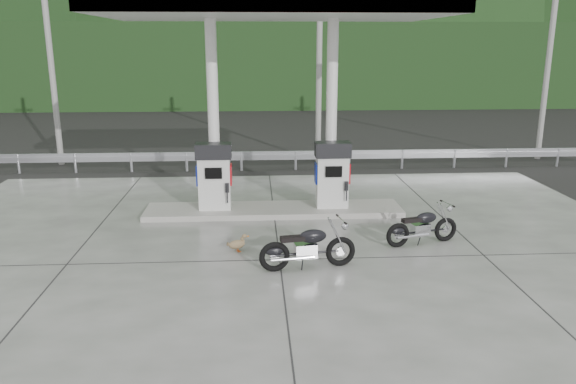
{
  "coord_description": "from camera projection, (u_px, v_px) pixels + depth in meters",
  "views": [
    {
      "loc": [
        -0.5,
        -12.3,
        4.52
      ],
      "look_at": [
        0.3,
        1.0,
        1.0
      ],
      "focal_mm": 35.0,
      "sensor_mm": 36.0,
      "label": 1
    }
  ],
  "objects": [
    {
      "name": "duck",
      "position": [
        237.0,
        245.0,
        12.51
      ],
      "size": [
        0.48,
        0.29,
        0.33
      ],
      "primitive_type": null,
      "rotation": [
        0.0,
        0.0,
        0.37
      ],
      "color": "brown",
      "rests_on": "forecourt_apron"
    },
    {
      "name": "tree_band",
      "position": [
        260.0,
        65.0,
        41.24
      ],
      "size": [
        80.0,
        6.0,
        6.0
      ],
      "primitive_type": "cube",
      "color": "black",
      "rests_on": "ground"
    },
    {
      "name": "utility_pole_a",
      "position": [
        51.0,
        59.0,
        20.74
      ],
      "size": [
        0.22,
        0.22,
        8.0
      ],
      "primitive_type": "cylinder",
      "color": "gray",
      "rests_on": "ground"
    },
    {
      "name": "pump_island",
      "position": [
        274.0,
        210.0,
        15.44
      ],
      "size": [
        7.0,
        1.4,
        0.15
      ],
      "primitive_type": "cube",
      "color": "#9A978F",
      "rests_on": "forecourt_apron"
    },
    {
      "name": "forested_hills",
      "position": [
        258.0,
        81.0,
        70.96
      ],
      "size": [
        100.0,
        40.0,
        140.0
      ],
      "primitive_type": null,
      "color": "black",
      "rests_on": "ground"
    },
    {
      "name": "canopy_roof",
      "position": [
        273.0,
        9.0,
        14.1
      ],
      "size": [
        8.5,
        5.0,
        0.4
      ],
      "primitive_type": "cube",
      "color": "white",
      "rests_on": "canopy_column_left"
    },
    {
      "name": "gas_pump_left",
      "position": [
        214.0,
        176.0,
        15.1
      ],
      "size": [
        0.95,
        0.55,
        1.8
      ],
      "primitive_type": null,
      "color": "silver",
      "rests_on": "pump_island"
    },
    {
      "name": "canopy_column_left",
      "position": [
        213.0,
        115.0,
        15.08
      ],
      "size": [
        0.3,
        0.3,
        5.0
      ],
      "primitive_type": "cylinder",
      "color": "white",
      "rests_on": "pump_island"
    },
    {
      "name": "canopy_column_right",
      "position": [
        331.0,
        114.0,
        15.26
      ],
      "size": [
        0.3,
        0.3,
        5.0
      ],
      "primitive_type": "cylinder",
      "color": "white",
      "rests_on": "pump_island"
    },
    {
      "name": "motorcycle_left",
      "position": [
        308.0,
        248.0,
        11.52
      ],
      "size": [
        1.98,
        0.89,
        0.9
      ],
      "primitive_type": null,
      "rotation": [
        0.0,
        0.0,
        0.16
      ],
      "color": "black",
      "rests_on": "forecourt_apron"
    },
    {
      "name": "guardrail",
      "position": [
        268.0,
        151.0,
        20.59
      ],
      "size": [
        26.0,
        0.16,
        1.42
      ],
      "primitive_type": null,
      "color": "#A2A4AA",
      "rests_on": "ground"
    },
    {
      "name": "utility_pole_b",
      "position": [
        319.0,
        58.0,
        21.32
      ],
      "size": [
        0.22,
        0.22,
        8.0
      ],
      "primitive_type": "cylinder",
      "color": "gray",
      "rests_on": "ground"
    },
    {
      "name": "motorcycle_right",
      "position": [
        422.0,
        227.0,
        12.95
      ],
      "size": [
        1.8,
        0.98,
        0.82
      ],
      "primitive_type": null,
      "rotation": [
        0.0,
        0.0,
        0.27
      ],
      "color": "black",
      "rests_on": "forecourt_apron"
    },
    {
      "name": "ground",
      "position": [
        278.0,
        245.0,
        13.05
      ],
      "size": [
        160.0,
        160.0,
        0.0
      ],
      "primitive_type": "plane",
      "color": "black",
      "rests_on": "ground"
    },
    {
      "name": "gas_pump_right",
      "position": [
        332.0,
        175.0,
        15.29
      ],
      "size": [
        0.95,
        0.55,
        1.8
      ],
      "primitive_type": null,
      "color": "silver",
      "rests_on": "pump_island"
    },
    {
      "name": "road",
      "position": [
        266.0,
        152.0,
        24.15
      ],
      "size": [
        60.0,
        7.0,
        0.01
      ],
      "primitive_type": "cube",
      "color": "black",
      "rests_on": "ground"
    },
    {
      "name": "forecourt_apron",
      "position": [
        278.0,
        244.0,
        13.05
      ],
      "size": [
        18.0,
        14.0,
        0.02
      ],
      "primitive_type": "cube",
      "color": "#63635E",
      "rests_on": "ground"
    },
    {
      "name": "utility_pole_c",
      "position": [
        549.0,
        58.0,
        21.84
      ],
      "size": [
        0.22,
        0.22,
        8.0
      ],
      "primitive_type": "cylinder",
      "color": "gray",
      "rests_on": "ground"
    }
  ]
}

